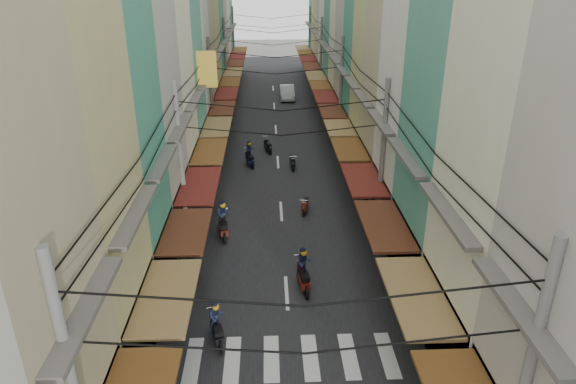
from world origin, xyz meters
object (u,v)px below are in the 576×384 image
object	(u,v)px
white_car	(287,99)
market_umbrella	(503,321)
bicycle	(438,256)
traffic_sign	(445,290)

from	to	relation	value
white_car	market_umbrella	bearing A→B (deg)	-81.98
bicycle	market_umbrella	size ratio (longest dim) A/B	0.65
white_car	bicycle	distance (m)	32.76
white_car	bicycle	size ratio (longest dim) A/B	3.33
market_umbrella	traffic_sign	size ratio (longest dim) A/B	0.70
bicycle	market_umbrella	bearing A→B (deg)	160.52
market_umbrella	traffic_sign	world-z (taller)	traffic_sign
market_umbrella	traffic_sign	xyz separation A→B (m)	(-1.60, 1.30, 0.40)
white_car	traffic_sign	size ratio (longest dim) A/B	1.51
market_umbrella	white_car	bearing A→B (deg)	98.16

